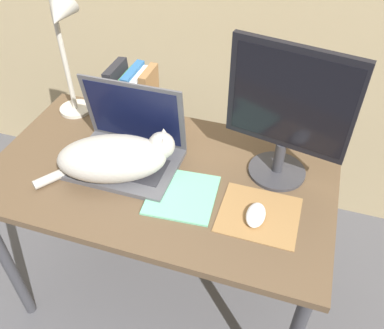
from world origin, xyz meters
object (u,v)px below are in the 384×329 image
at_px(laptop, 127,148).
at_px(cat, 115,158).
at_px(external_monitor, 288,112).
at_px(desk_lamp, 63,37).
at_px(book_row, 134,97).
at_px(notepad, 182,195).
at_px(computer_mouse, 256,215).

xyz_separation_m(laptop, cat, (-0.00, -0.08, 0.02)).
bearing_deg(external_monitor, desk_lamp, 173.55).
bearing_deg(external_monitor, cat, -161.02).
xyz_separation_m(book_row, desk_lamp, (-0.23, -0.04, 0.23)).
bearing_deg(notepad, external_monitor, 36.99).
bearing_deg(desk_lamp, book_row, 9.90).
distance_m(external_monitor, book_row, 0.62).
bearing_deg(notepad, desk_lamp, 151.11).
distance_m(laptop, cat, 0.08).
xyz_separation_m(external_monitor, desk_lamp, (-0.82, 0.09, 0.09)).
bearing_deg(laptop, book_row, 107.30).
xyz_separation_m(laptop, book_row, (-0.07, 0.23, 0.06)).
xyz_separation_m(cat, book_row, (-0.07, 0.31, 0.04)).
distance_m(cat, desk_lamp, 0.49).
relative_size(cat, computer_mouse, 4.26).
height_order(cat, desk_lamp, desk_lamp).
bearing_deg(external_monitor, laptop, -169.25).
distance_m(external_monitor, desk_lamp, 0.83).
relative_size(computer_mouse, desk_lamp, 0.21).
bearing_deg(external_monitor, computer_mouse, -97.17).
distance_m(laptop, notepad, 0.27).
height_order(laptop, cat, laptop).
height_order(computer_mouse, desk_lamp, desk_lamp).
bearing_deg(desk_lamp, laptop, -32.03).
distance_m(external_monitor, computer_mouse, 0.33).
bearing_deg(book_row, computer_mouse, -33.05).
relative_size(external_monitor, desk_lamp, 0.94).
bearing_deg(notepad, cat, 173.21).
distance_m(laptop, desk_lamp, 0.46).
bearing_deg(laptop, external_monitor, 10.75).
xyz_separation_m(computer_mouse, book_row, (-0.56, 0.37, 0.10)).
xyz_separation_m(cat, external_monitor, (0.52, 0.18, 0.18)).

